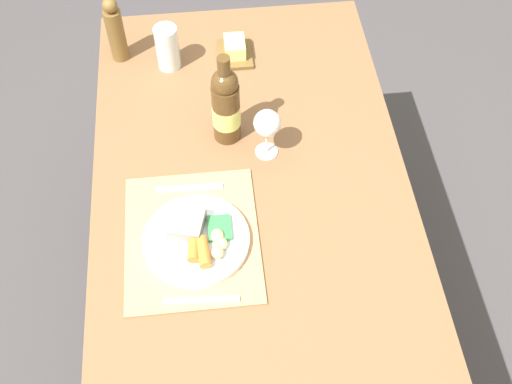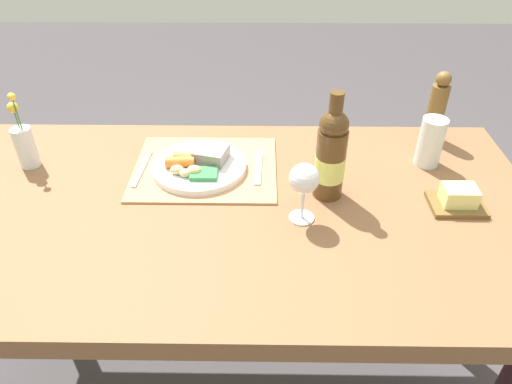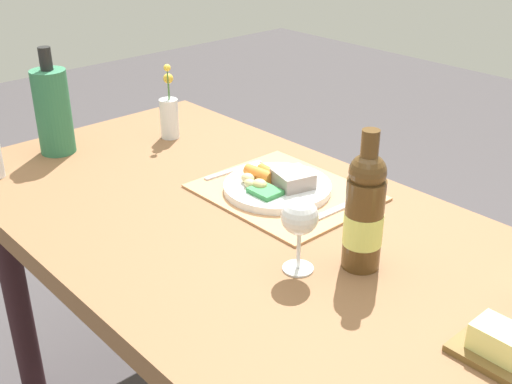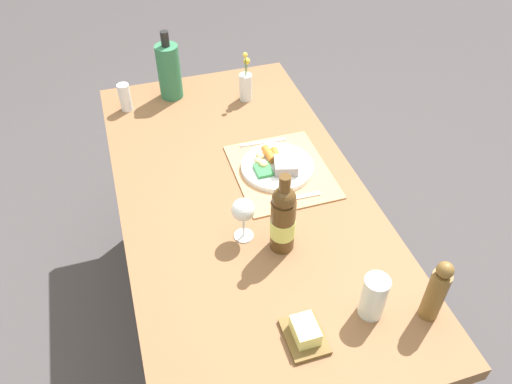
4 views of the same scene
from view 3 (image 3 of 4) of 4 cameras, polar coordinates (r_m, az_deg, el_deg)
The scene contains 10 objects.
dining_table at distance 1.42m, azimuth -0.43°, elevation -6.08°, with size 1.59×0.82×0.75m.
placemat at distance 1.51m, azimuth 2.60°, elevation -0.04°, with size 0.39×0.32×0.01m, color tan.
dinner_plate at distance 1.50m, azimuth 1.92°, elevation 0.64°, with size 0.26×0.26×0.05m.
fork at distance 1.42m, azimuth 6.71°, elevation -1.79°, with size 0.02×0.17×0.01m, color silver.
knife at distance 1.61m, azimuth -2.00°, elevation 1.98°, with size 0.01×0.17×0.01m, color silver.
butter_dish at distance 1.08m, azimuth 20.83°, elevation -12.77°, with size 0.13×0.10×0.06m.
flower_vase at distance 1.84m, azimuth -7.78°, elevation 6.86°, with size 0.05×0.05×0.22m.
cooler_bottle at distance 1.79m, azimuth -17.72°, elevation 6.97°, with size 0.09×0.09×0.29m.
wine_bottle at distance 1.20m, azimuth 9.68°, elevation -1.77°, with size 0.07×0.07×0.28m.
wine_glass at distance 1.17m, azimuth 3.93°, elevation -2.42°, with size 0.07×0.07×0.15m.
Camera 3 is at (-0.90, 0.80, 1.42)m, focal length 44.68 mm.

